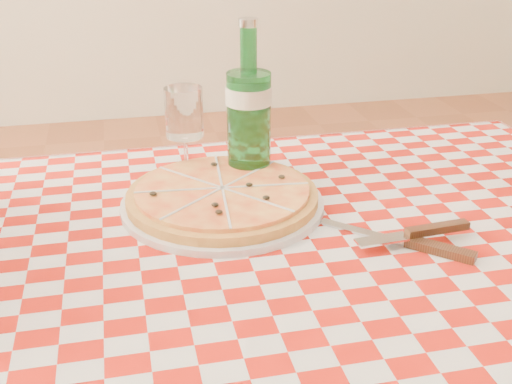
# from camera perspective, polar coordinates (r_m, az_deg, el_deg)

# --- Properties ---
(dining_table) EXTENTS (1.20, 0.80, 0.75)m
(dining_table) POSITION_cam_1_polar(r_m,az_deg,el_deg) (1.03, 1.84, -9.30)
(dining_table) COLOR brown
(dining_table) RESTS_ON ground
(tablecloth) EXTENTS (1.30, 0.90, 0.01)m
(tablecloth) POSITION_cam_1_polar(r_m,az_deg,el_deg) (0.98, 1.91, -4.73)
(tablecloth) COLOR #9C1209
(tablecloth) RESTS_ON dining_table
(pizza_plate) EXTENTS (0.37, 0.37, 0.04)m
(pizza_plate) POSITION_cam_1_polar(r_m,az_deg,el_deg) (1.08, -3.01, -0.28)
(pizza_plate) COLOR #C48F41
(pizza_plate) RESTS_ON tablecloth
(water_bottle) EXTENTS (0.09, 0.09, 0.29)m
(water_bottle) POSITION_cam_1_polar(r_m,az_deg,el_deg) (1.14, -0.65, 7.87)
(water_bottle) COLOR #186125
(water_bottle) RESTS_ON tablecloth
(wine_glass) EXTENTS (0.07, 0.07, 0.17)m
(wine_glass) POSITION_cam_1_polar(r_m,az_deg,el_deg) (1.17, -6.32, 5.11)
(wine_glass) COLOR white
(wine_glass) RESTS_ON tablecloth
(cutlery) EXTENTS (0.31, 0.28, 0.03)m
(cutlery) POSITION_cam_1_polar(r_m,az_deg,el_deg) (0.99, 13.25, -3.89)
(cutlery) COLOR silver
(cutlery) RESTS_ON tablecloth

